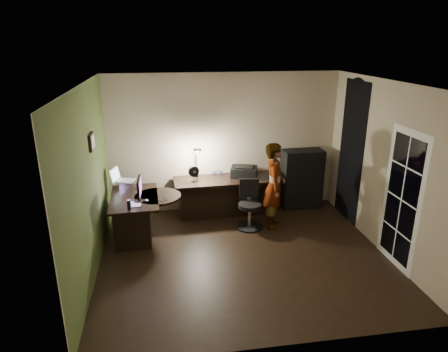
{
  "coord_description": "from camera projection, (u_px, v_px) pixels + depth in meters",
  "views": [
    {
      "loc": [
        -1.18,
        -5.48,
        3.29
      ],
      "look_at": [
        -0.15,
        1.05,
        1.0
      ],
      "focal_mm": 32.0,
      "sensor_mm": 36.0,
      "label": 1
    }
  ],
  "objects": [
    {
      "name": "desk_left",
      "position": [
        136.0,
        217.0,
        6.89
      ],
      "size": [
        0.84,
        1.31,
        0.74
      ],
      "primitive_type": "cube",
      "rotation": [
        0.0,
        0.0,
        0.04
      ],
      "color": "black",
      "rests_on": "floor"
    },
    {
      "name": "office_chair",
      "position": [
        250.0,
        205.0,
        7.19
      ],
      "size": [
        0.55,
        0.55,
        0.88
      ],
      "primitive_type": "cube",
      "rotation": [
        0.0,
        0.0,
        -0.12
      ],
      "color": "black",
      "rests_on": "floor"
    },
    {
      "name": "french_door",
      "position": [
        402.0,
        200.0,
        5.84
      ],
      "size": [
        0.02,
        0.92,
        2.1
      ],
      "primitive_type": "cube",
      "color": "white",
      "rests_on": "floor"
    },
    {
      "name": "mouse",
      "position": [
        146.0,
        200.0,
        6.59
      ],
      "size": [
        0.06,
        0.09,
        0.03
      ],
      "primitive_type": "ellipsoid",
      "rotation": [
        0.0,
        0.0,
        0.05
      ],
      "color": "silver",
      "rests_on": "desk_left"
    },
    {
      "name": "cabinet",
      "position": [
        302.0,
        179.0,
        8.07
      ],
      "size": [
        0.81,
        0.42,
        1.2
      ],
      "primitive_type": "cube",
      "rotation": [
        0.0,
        0.0,
        0.02
      ],
      "color": "black",
      "rests_on": "floor"
    },
    {
      "name": "printer",
      "position": [
        244.0,
        171.0,
        7.74
      ],
      "size": [
        0.58,
        0.51,
        0.22
      ],
      "primitive_type": "cube",
      "rotation": [
        0.0,
        0.0,
        -0.3
      ],
      "color": "black",
      "rests_on": "desk_right"
    },
    {
      "name": "speaker",
      "position": [
        129.0,
        205.0,
        6.26
      ],
      "size": [
        0.08,
        0.08,
        0.16
      ],
      "primitive_type": "cylinder",
      "rotation": [
        0.0,
        0.0,
        -0.28
      ],
      "color": "black",
      "rests_on": "desk_left"
    },
    {
      "name": "wall_right",
      "position": [
        386.0,
        169.0,
        6.26
      ],
      "size": [
        0.01,
        4.0,
        2.7
      ],
      "primitive_type": "cube",
      "color": "tan",
      "rests_on": "floor"
    },
    {
      "name": "ceiling",
      "position": [
        247.0,
        83.0,
        5.49
      ],
      "size": [
        4.5,
        4.0,
        0.01
      ],
      "primitive_type": "cube",
      "color": "silver",
      "rests_on": "floor"
    },
    {
      "name": "desk_lamp",
      "position": [
        196.0,
        161.0,
        7.65
      ],
      "size": [
        0.21,
        0.33,
        0.67
      ],
      "primitive_type": "cube",
      "rotation": [
        0.0,
        0.0,
        -0.17
      ],
      "color": "black",
      "rests_on": "desk_right"
    },
    {
      "name": "arched_doorway",
      "position": [
        351.0,
        152.0,
        7.35
      ],
      "size": [
        0.01,
        0.9,
        2.6
      ],
      "primitive_type": "cube",
      "color": "black",
      "rests_on": "floor"
    },
    {
      "name": "notepad",
      "position": [
        136.0,
        204.0,
        6.47
      ],
      "size": [
        0.18,
        0.24,
        0.01
      ],
      "primitive_type": "cube",
      "rotation": [
        0.0,
        0.0,
        0.04
      ],
      "color": "silver",
      "rests_on": "desk_left"
    },
    {
      "name": "framed_picture",
      "position": [
        91.0,
        142.0,
        5.86
      ],
      "size": [
        0.04,
        0.3,
        0.25
      ],
      "primitive_type": "cube",
      "color": "black",
      "rests_on": "wall_left"
    },
    {
      "name": "floor",
      "position": [
        243.0,
        256.0,
        6.37
      ],
      "size": [
        4.5,
        4.0,
        0.01
      ],
      "primitive_type": "cube",
      "color": "black",
      "rests_on": "ground"
    },
    {
      "name": "headphones",
      "position": [
        218.0,
        173.0,
        7.88
      ],
      "size": [
        0.19,
        0.09,
        0.08
      ],
      "primitive_type": "cube",
      "rotation": [
        0.0,
        0.0,
        0.1
      ],
      "color": "#17249F",
      "rests_on": "desk_right"
    },
    {
      "name": "laptop_stand",
      "position": [
        125.0,
        184.0,
        7.25
      ],
      "size": [
        0.29,
        0.26,
        0.1
      ],
      "primitive_type": "cube",
      "rotation": [
        0.0,
        0.0,
        0.22
      ],
      "color": "silver",
      "rests_on": "desk_left"
    },
    {
      "name": "person",
      "position": [
        274.0,
        186.0,
        7.13
      ],
      "size": [
        0.5,
        0.64,
        1.58
      ],
      "primitive_type": "imported",
      "rotation": [
        0.0,
        0.0,
        1.33
      ],
      "color": "#D8A88C",
      "rests_on": "floor"
    },
    {
      "name": "wall_left",
      "position": [
        88.0,
        184.0,
        5.6
      ],
      "size": [
        0.01,
        4.0,
        2.7
      ],
      "primitive_type": "cube",
      "color": "tan",
      "rests_on": "floor"
    },
    {
      "name": "pen",
      "position": [
        160.0,
        201.0,
        6.59
      ],
      "size": [
        0.11,
        0.12,
        0.01
      ],
      "primitive_type": "cube",
      "rotation": [
        0.0,
        0.0,
        0.73
      ],
      "color": "black",
      "rests_on": "desk_left"
    },
    {
      "name": "laptop",
      "position": [
        124.0,
        174.0,
        7.19
      ],
      "size": [
        0.45,
        0.43,
        0.25
      ],
      "primitive_type": "cube",
      "rotation": [
        0.0,
        0.0,
        -0.33
      ],
      "color": "silver",
      "rests_on": "laptop_stand"
    },
    {
      "name": "monitor",
      "position": [
        138.0,
        193.0,
        6.54
      ],
      "size": [
        0.1,
        0.44,
        0.29
      ],
      "primitive_type": "cube",
      "rotation": [
        0.0,
        0.0,
        -0.03
      ],
      "color": "black",
      "rests_on": "desk_left"
    },
    {
      "name": "green_wall_overlay",
      "position": [
        89.0,
        184.0,
        5.6
      ],
      "size": [
        0.0,
        4.0,
        2.7
      ],
      "primitive_type": "cube",
      "color": "#435725",
      "rests_on": "floor"
    },
    {
      "name": "desk_right",
      "position": [
        225.0,
        197.0,
        7.77
      ],
      "size": [
        1.99,
        0.75,
        0.74
      ],
      "primitive_type": "cube",
      "rotation": [
        0.0,
        0.0,
        0.03
      ],
      "color": "black",
      "rests_on": "floor"
    },
    {
      "name": "wall_front",
      "position": [
        285.0,
        240.0,
        4.06
      ],
      "size": [
        4.5,
        0.01,
        2.7
      ],
      "primitive_type": "cube",
      "color": "tan",
      "rests_on": "floor"
    },
    {
      "name": "phone",
      "position": [
        165.0,
        199.0,
        6.68
      ],
      "size": [
        0.09,
        0.15,
        0.01
      ],
      "primitive_type": "cube",
      "rotation": [
        0.0,
        0.0,
        0.16
      ],
      "color": "black",
      "rests_on": "desk_left"
    },
    {
      "name": "desk_fan",
      "position": [
        194.0,
        174.0,
        7.44
      ],
      "size": [
        0.23,
        0.17,
        0.31
      ],
      "primitive_type": "cube",
      "rotation": [
        0.0,
        0.0,
        0.29
      ],
      "color": "black",
      "rests_on": "desk_right"
    },
    {
      "name": "wall_back",
      "position": [
        224.0,
        143.0,
        7.8
      ],
      "size": [
        4.5,
        0.01,
        2.7
      ],
      "primitive_type": "cube",
      "color": "tan",
      "rests_on": "floor"
    }
  ]
}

